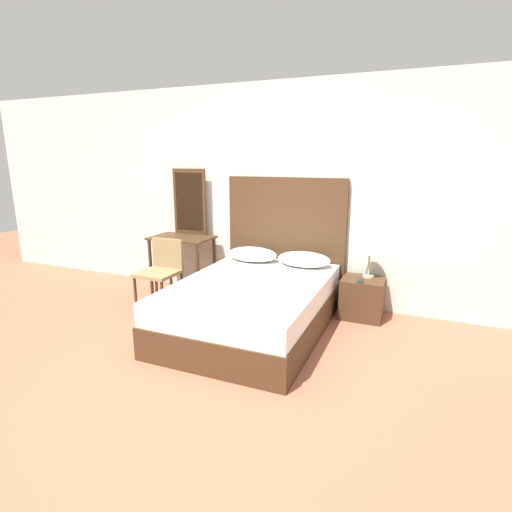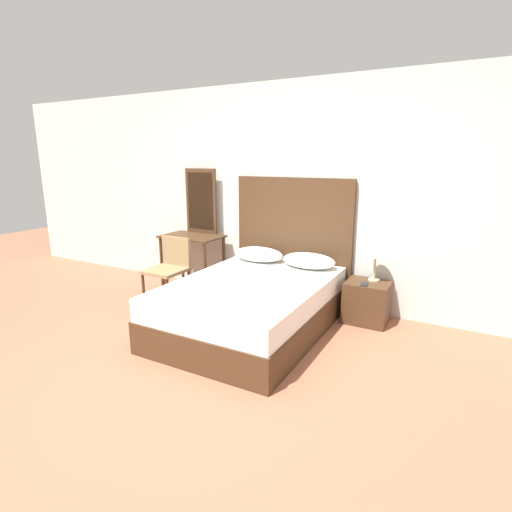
{
  "view_description": "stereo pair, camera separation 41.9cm",
  "coord_description": "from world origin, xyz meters",
  "px_view_note": "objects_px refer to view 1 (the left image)",
  "views": [
    {
      "loc": [
        1.55,
        -2.5,
        1.8
      ],
      "look_at": [
        -0.03,
        1.26,
        0.8
      ],
      "focal_mm": 28.0,
      "sensor_mm": 36.0,
      "label": 1
    },
    {
      "loc": [
        1.93,
        -2.32,
        1.8
      ],
      "look_at": [
        -0.03,
        1.26,
        0.8
      ],
      "focal_mm": 28.0,
      "sensor_mm": 36.0,
      "label": 2
    }
  ],
  "objects_px": {
    "phone_on_nightstand": "(360,281)",
    "vanity_desk": "(182,248)",
    "chair": "(162,268)",
    "phone_on_bed": "(248,275)",
    "table_lamp": "(370,246)",
    "nightstand": "(362,298)",
    "bed": "(252,306)"
  },
  "relations": [
    {
      "from": "phone_on_nightstand",
      "to": "vanity_desk",
      "type": "bearing_deg",
      "value": 178.93
    },
    {
      "from": "chair",
      "to": "phone_on_bed",
      "type": "bearing_deg",
      "value": -4.19
    },
    {
      "from": "phone_on_bed",
      "to": "table_lamp",
      "type": "height_order",
      "value": "table_lamp"
    },
    {
      "from": "nightstand",
      "to": "table_lamp",
      "type": "height_order",
      "value": "table_lamp"
    },
    {
      "from": "phone_on_bed",
      "to": "phone_on_nightstand",
      "type": "distance_m",
      "value": 1.26
    },
    {
      "from": "vanity_desk",
      "to": "nightstand",
      "type": "bearing_deg",
      "value": 1.41
    },
    {
      "from": "phone_on_nightstand",
      "to": "table_lamp",
      "type": "bearing_deg",
      "value": 72.32
    },
    {
      "from": "phone_on_bed",
      "to": "vanity_desk",
      "type": "distance_m",
      "value": 1.35
    },
    {
      "from": "phone_on_nightstand",
      "to": "chair",
      "type": "bearing_deg",
      "value": -169.08
    },
    {
      "from": "phone_on_nightstand",
      "to": "chair",
      "type": "relative_size",
      "value": 0.19
    },
    {
      "from": "table_lamp",
      "to": "vanity_desk",
      "type": "bearing_deg",
      "value": -176.67
    },
    {
      "from": "table_lamp",
      "to": "chair",
      "type": "bearing_deg",
      "value": -165.14
    },
    {
      "from": "phone_on_bed",
      "to": "chair",
      "type": "height_order",
      "value": "chair"
    },
    {
      "from": "phone_on_bed",
      "to": "nightstand",
      "type": "xyz_separation_m",
      "value": [
        1.16,
        0.64,
        -0.32
      ]
    },
    {
      "from": "phone_on_bed",
      "to": "chair",
      "type": "relative_size",
      "value": 0.2
    },
    {
      "from": "bed",
      "to": "vanity_desk",
      "type": "height_order",
      "value": "vanity_desk"
    },
    {
      "from": "bed",
      "to": "nightstand",
      "type": "bearing_deg",
      "value": 38.53
    },
    {
      "from": "phone_on_bed",
      "to": "nightstand",
      "type": "height_order",
      "value": "phone_on_bed"
    },
    {
      "from": "phone_on_nightstand",
      "to": "vanity_desk",
      "type": "relative_size",
      "value": 0.2
    },
    {
      "from": "table_lamp",
      "to": "phone_on_nightstand",
      "type": "relative_size",
      "value": 2.97
    },
    {
      "from": "vanity_desk",
      "to": "bed",
      "type": "bearing_deg",
      "value": -29.36
    },
    {
      "from": "phone_on_bed",
      "to": "table_lamp",
      "type": "distance_m",
      "value": 1.43
    },
    {
      "from": "bed",
      "to": "table_lamp",
      "type": "xyz_separation_m",
      "value": [
        1.07,
        0.9,
        0.56
      ]
    },
    {
      "from": "bed",
      "to": "phone_on_nightstand",
      "type": "distance_m",
      "value": 1.25
    },
    {
      "from": "phone_on_bed",
      "to": "phone_on_nightstand",
      "type": "bearing_deg",
      "value": 25.32
    },
    {
      "from": "nightstand",
      "to": "phone_on_nightstand",
      "type": "distance_m",
      "value": 0.26
    },
    {
      "from": "table_lamp",
      "to": "phone_on_nightstand",
      "type": "height_order",
      "value": "table_lamp"
    },
    {
      "from": "phone_on_bed",
      "to": "phone_on_nightstand",
      "type": "height_order",
      "value": "phone_on_bed"
    },
    {
      "from": "phone_on_bed",
      "to": "nightstand",
      "type": "distance_m",
      "value": 1.36
    },
    {
      "from": "table_lamp",
      "to": "bed",
      "type": "bearing_deg",
      "value": -139.85
    },
    {
      "from": "phone_on_bed",
      "to": "table_lamp",
      "type": "bearing_deg",
      "value": 31.13
    },
    {
      "from": "bed",
      "to": "table_lamp",
      "type": "distance_m",
      "value": 1.5
    }
  ]
}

